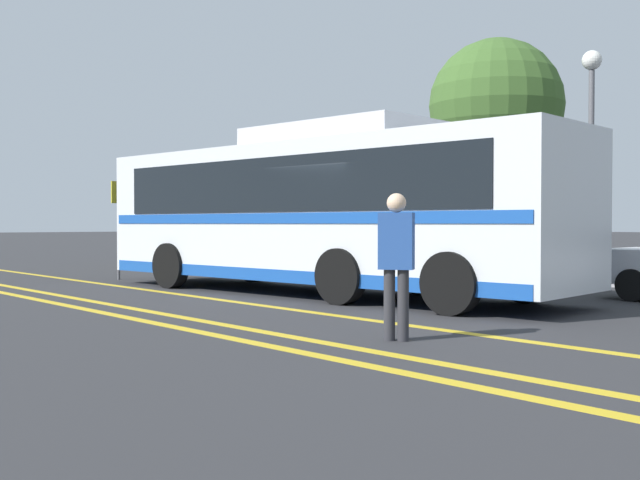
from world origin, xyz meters
TOP-DOWN VIEW (x-y plane):
  - ground_plane at (0.00, 0.00)m, footprint 220.00×220.00m
  - lane_strip_0 at (-0.68, -2.12)m, footprint 30.87×0.20m
  - lane_strip_1 at (-0.68, -4.02)m, footprint 30.87×0.20m
  - lane_strip_2 at (-0.68, -4.67)m, footprint 30.87×0.20m
  - curb_strip at (-0.68, 6.19)m, footprint 38.87×0.36m
  - transit_bus at (-0.67, 0.09)m, footprint 11.36×3.68m
  - parked_car_0 at (-11.22, 4.18)m, footprint 4.63×2.06m
  - parked_car_1 at (-5.80, 4.10)m, footprint 4.10×1.87m
  - parked_car_2 at (-0.58, 4.53)m, footprint 4.26×1.99m
  - pedestrian_0 at (4.48, -3.26)m, footprint 0.47×0.41m
  - bus_stop_sign at (-6.96, -1.20)m, footprint 0.07×0.40m
  - street_lamp at (1.31, 7.26)m, footprint 0.48×0.48m
  - tree_0 at (-1.96, 7.94)m, footprint 3.80×3.80m

SIDE VIEW (x-z plane):
  - ground_plane at x=0.00m, z-range 0.00..0.00m
  - lane_strip_0 at x=-0.68m, z-range 0.00..0.01m
  - lane_strip_1 at x=-0.68m, z-range 0.00..0.01m
  - lane_strip_2 at x=-0.68m, z-range 0.00..0.01m
  - curb_strip at x=-0.68m, z-range 0.00..0.15m
  - parked_car_1 at x=-5.80m, z-range 0.02..1.30m
  - parked_car_2 at x=-0.58m, z-range -0.01..1.47m
  - parked_car_0 at x=-11.22m, z-range 0.01..1.53m
  - pedestrian_0 at x=4.48m, z-range 0.13..1.94m
  - bus_stop_sign at x=-6.96m, z-range 0.33..2.89m
  - transit_bus at x=-0.67m, z-range 0.03..3.41m
  - street_lamp at x=1.31m, z-range 1.25..6.94m
  - tree_0 at x=-1.96m, z-range 1.43..8.11m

